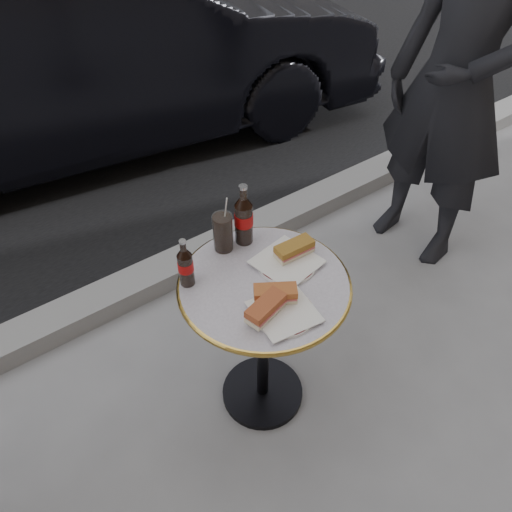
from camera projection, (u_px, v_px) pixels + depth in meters
ground at (262, 394)px, 2.26m from camera, size 80.00×80.00×0.00m
curb at (166, 272)px, 2.76m from camera, size 40.00×0.20×0.12m
bistro_table at (263, 345)px, 2.01m from camera, size 0.62×0.62×0.73m
plate_left at (284, 313)px, 1.65m from camera, size 0.26×0.26×0.01m
plate_right at (287, 263)px, 1.82m from camera, size 0.22×0.22×0.01m
sandwich_left_a at (266, 309)px, 1.62m from camera, size 0.16×0.11×0.05m
sandwich_left_b at (275, 294)px, 1.67m from camera, size 0.16×0.13×0.05m
sandwich_right at (294, 250)px, 1.83m from camera, size 0.15×0.08×0.05m
cola_bottle_left at (185, 262)px, 1.69m from camera, size 0.07×0.07×0.20m
cola_bottle_right at (244, 214)px, 1.83m from camera, size 0.09×0.09×0.26m
cola_glass at (223, 232)px, 1.84m from camera, size 0.09×0.09×0.16m
parked_car at (91, 51)px, 3.46m from camera, size 1.99×4.28×1.36m
pedestrian at (456, 86)px, 2.37m from camera, size 0.55×0.76×1.94m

